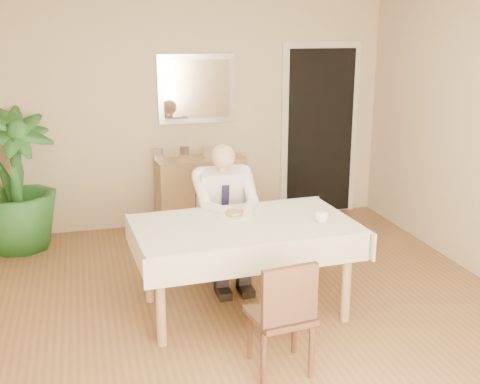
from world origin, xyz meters
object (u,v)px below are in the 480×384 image
object	(u,v)px
seated_man	(226,208)
sideboard	(201,193)
chair_far	(219,222)
chair_near	(284,312)
dining_table	(244,233)
potted_palm	(15,181)
coffee_mug	(322,216)

from	to	relation	value
seated_man	sideboard	distance (m)	1.60
chair_far	chair_near	world-z (taller)	chair_far
dining_table	chair_near	distance (m)	0.97
seated_man	potted_palm	bearing A→B (deg)	143.74
chair_far	potted_palm	distance (m)	2.17
potted_palm	seated_man	bearing A→B (deg)	-36.26
dining_table	chair_near	world-z (taller)	chair_near
seated_man	sideboard	size ratio (longest dim) A/B	1.25
dining_table	seated_man	world-z (taller)	seated_man
coffee_mug	potted_palm	world-z (taller)	potted_palm
chair_far	chair_near	distance (m)	1.82
chair_far	sideboard	bearing A→B (deg)	93.60
coffee_mug	sideboard	world-z (taller)	coffee_mug
chair_far	coffee_mug	xyz separation A→B (m)	(0.59, -1.01, 0.33)
dining_table	chair_far	bearing A→B (deg)	86.79
seated_man	potted_palm	distance (m)	2.31
chair_far	seated_man	xyz separation A→B (m)	(-0.00, -0.28, 0.22)
potted_palm	sideboard	bearing A→B (deg)	5.98
chair_far	potted_palm	world-z (taller)	potted_palm
seated_man	dining_table	bearing A→B (deg)	-90.00
chair_near	seated_man	distance (m)	1.56
sideboard	seated_man	bearing A→B (deg)	-98.43
dining_table	sideboard	distance (m)	2.18
chair_far	seated_man	distance (m)	0.36
chair_far	sideboard	size ratio (longest dim) A/B	0.85
chair_near	seated_man	world-z (taller)	seated_man
dining_table	chair_near	size ratio (longest dim) A/B	2.18
dining_table	potted_palm	world-z (taller)	potted_palm
chair_far	sideboard	xyz separation A→B (m)	(0.09, 1.29, -0.07)
chair_near	potted_palm	distance (m)	3.47
dining_table	chair_near	xyz separation A→B (m)	(0.01, -0.95, -0.22)
chair_far	potted_palm	bearing A→B (deg)	157.24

